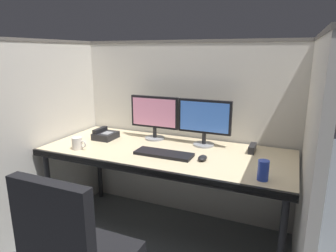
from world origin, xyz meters
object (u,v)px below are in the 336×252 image
at_px(computer_mouse, 203,158).
at_px(desk_phone, 105,135).
at_px(keyboard_main, 164,154).
at_px(monitor_left, 154,115).
at_px(red_stapler, 252,148).
at_px(monitor_right, 204,119).
at_px(desk, 165,157).
at_px(soda_can, 263,170).
at_px(coffee_mug, 78,143).

xyz_separation_m(computer_mouse, desk_phone, (-0.93, 0.17, 0.02)).
bearing_deg(keyboard_main, computer_mouse, 2.08).
height_order(monitor_left, keyboard_main, monitor_left).
bearing_deg(red_stapler, desk_phone, -173.01).
bearing_deg(monitor_right, keyboard_main, -120.70).
bearing_deg(red_stapler, desk, -159.23).
height_order(soda_can, red_stapler, soda_can).
bearing_deg(monitor_left, computer_mouse, -32.26).
bearing_deg(computer_mouse, monitor_left, 147.74).
xyz_separation_m(monitor_left, coffee_mug, (-0.43, -0.49, -0.17)).
bearing_deg(monitor_right, computer_mouse, -74.75).
xyz_separation_m(red_stapler, desk_phone, (-1.23, -0.15, 0.01)).
bearing_deg(desk, red_stapler, 20.77).
bearing_deg(monitor_left, coffee_mug, -131.31).
xyz_separation_m(desk, keyboard_main, (0.04, -0.10, 0.06)).
xyz_separation_m(monitor_left, computer_mouse, (0.53, -0.34, -0.20)).
relative_size(desk, monitor_left, 4.42).
relative_size(coffee_mug, red_stapler, 0.84).
relative_size(computer_mouse, red_stapler, 0.64).
bearing_deg(computer_mouse, desk_phone, 169.52).
bearing_deg(soda_can, coffee_mug, 179.17).
bearing_deg(keyboard_main, coffee_mug, -168.19).
relative_size(computer_mouse, soda_can, 0.79).
bearing_deg(desk, monitor_right, 45.51).
relative_size(desk, soda_can, 15.57).
relative_size(coffee_mug, soda_can, 1.03).
relative_size(soda_can, red_stapler, 0.81).
distance_m(monitor_right, red_stapler, 0.43).
height_order(desk, soda_can, soda_can).
xyz_separation_m(keyboard_main, desk_phone, (-0.64, 0.18, 0.02)).
relative_size(monitor_right, soda_can, 3.52).
height_order(monitor_right, red_stapler, monitor_right).
bearing_deg(coffee_mug, desk_phone, 85.16).
xyz_separation_m(desk, monitor_left, (-0.21, 0.25, 0.27)).
distance_m(desk, monitor_right, 0.43).
distance_m(monitor_right, desk_phone, 0.88).
relative_size(keyboard_main, red_stapler, 2.87).
height_order(computer_mouse, desk_phone, desk_phone).
height_order(red_stapler, desk_phone, desk_phone).
relative_size(coffee_mug, desk_phone, 0.66).
distance_m(desk, desk_phone, 0.62).
bearing_deg(monitor_left, soda_can, -28.01).
relative_size(monitor_left, coffee_mug, 3.41).
bearing_deg(desk, computer_mouse, -15.04).
height_order(keyboard_main, desk_phone, desk_phone).
bearing_deg(red_stapler, coffee_mug, -159.31).
xyz_separation_m(coffee_mug, red_stapler, (1.26, 0.47, -0.02)).
height_order(monitor_right, coffee_mug, monitor_right).
bearing_deg(monitor_right, monitor_left, 179.10).
bearing_deg(monitor_left, monitor_right, -0.90).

